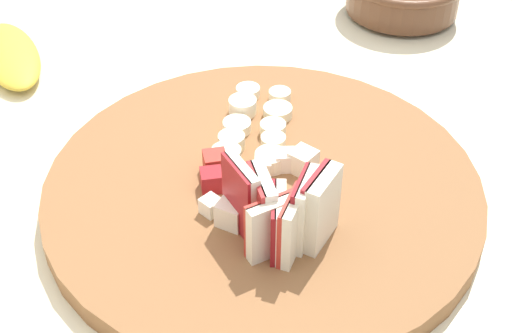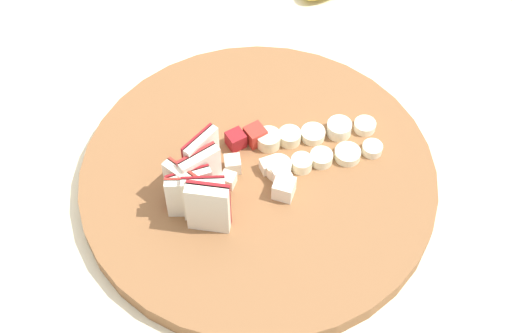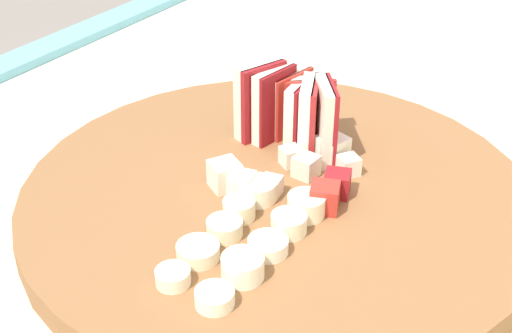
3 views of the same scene
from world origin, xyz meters
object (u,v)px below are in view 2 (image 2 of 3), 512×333
(apple_wedge_fan, at_px, (198,187))
(apple_dice_pile, at_px, (245,162))
(banana_slice_rows, at_px, (314,146))
(cutting_board, at_px, (258,179))

(apple_wedge_fan, relative_size, apple_dice_pile, 0.92)
(apple_wedge_fan, bearing_deg, apple_dice_pile, 33.64)
(apple_dice_pile, bearing_deg, banana_slice_rows, 5.86)
(cutting_board, height_order, apple_wedge_fan, apple_wedge_fan)
(banana_slice_rows, bearing_deg, apple_dice_pile, -174.14)
(cutting_board, xyz_separation_m, apple_dice_pile, (-0.01, 0.01, 0.02))
(cutting_board, height_order, banana_slice_rows, banana_slice_rows)
(cutting_board, bearing_deg, apple_dice_pile, 140.87)
(apple_dice_pile, xyz_separation_m, banana_slice_rows, (0.08, 0.01, -0.00))
(cutting_board, relative_size, apple_wedge_fan, 4.02)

